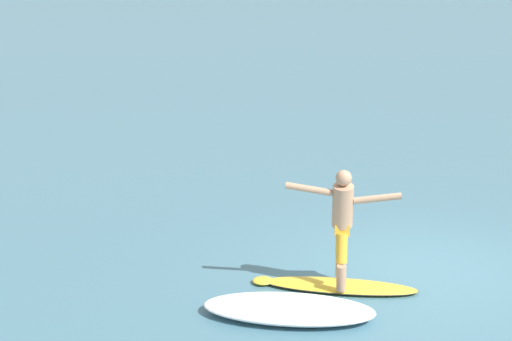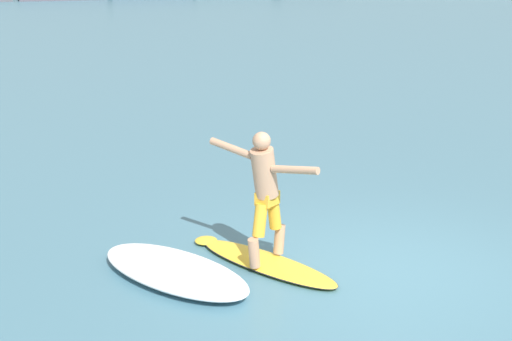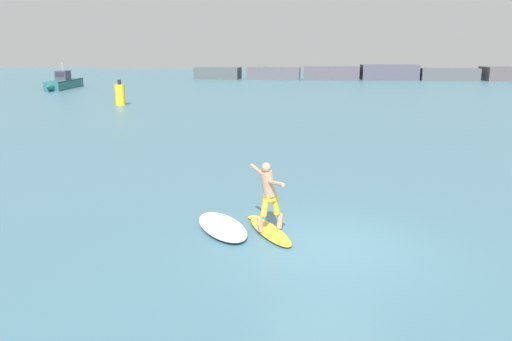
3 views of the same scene
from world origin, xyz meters
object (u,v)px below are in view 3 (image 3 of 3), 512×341
at_px(surfboard, 269,231).
at_px(surfer, 269,191).
at_px(fishing_boat_near_jetty, 63,83).
at_px(channel_marker_buoy, 120,95).

relative_size(surfboard, surfer, 1.36).
distance_m(fishing_boat_near_jetty, channel_marker_buoy, 19.47).
relative_size(surfboard, fishing_boat_near_jetty, 0.24).
height_order(fishing_boat_near_jetty, channel_marker_buoy, fishing_boat_near_jetty).
bearing_deg(surfboard, surfer, -109.16).
bearing_deg(channel_marker_buoy, surfboard, -62.92).
xyz_separation_m(surfboard, channel_marker_buoy, (-13.45, 26.31, 0.78)).
bearing_deg(channel_marker_buoy, surfer, -63.01).
height_order(surfboard, channel_marker_buoy, channel_marker_buoy).
xyz_separation_m(fishing_boat_near_jetty, channel_marker_buoy, (12.11, -15.25, 0.20)).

